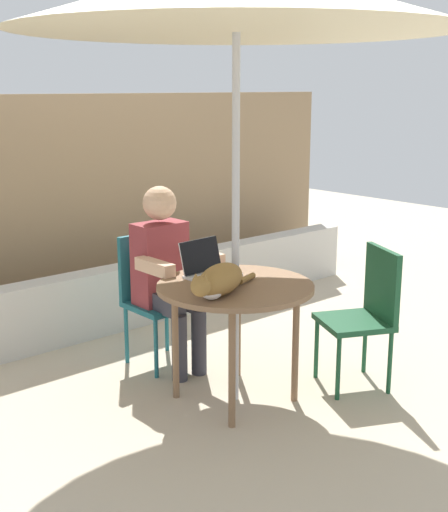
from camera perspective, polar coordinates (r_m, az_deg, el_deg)
ground_plane at (r=4.31m, az=0.90°, el=-11.57°), size 14.00×14.00×0.00m
fence_back at (r=5.73m, az=-13.58°, el=3.82°), size 5.94×0.08×1.78m
planter_wall_low at (r=5.38m, az=-10.20°, el=-3.73°), size 5.35×0.20×0.49m
patio_table at (r=4.07m, az=0.93°, el=-3.24°), size 0.92×0.92×0.72m
chair_occupied at (r=4.73m, az=-5.81°, el=-2.67°), size 0.40×0.40×0.88m
chair_empty at (r=4.41m, az=11.61°, el=-4.10°), size 0.54×0.54×0.88m
person_seated at (r=4.56m, az=-4.71°, el=-1.03°), size 0.48×0.48×1.22m
laptop at (r=4.22m, az=-1.44°, el=-0.78°), size 0.32×0.27×0.21m
cat at (r=3.81m, az=-0.45°, el=-2.05°), size 0.63×0.33×0.17m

